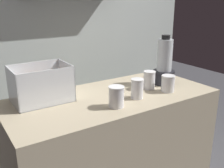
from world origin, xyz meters
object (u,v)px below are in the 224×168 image
(blender_pitcher, at_px, (164,65))
(juice_cup_pomegranate_left, at_px, (137,90))
(juice_cup_pomegranate_right, at_px, (168,84))
(carrot_display_bin, at_px, (41,90))
(juice_cup_pomegranate_far_left, at_px, (116,98))
(juice_cup_orange_middle, at_px, (149,81))

(blender_pitcher, distance_m, juice_cup_pomegranate_left, 0.39)
(juice_cup_pomegranate_right, bearing_deg, carrot_display_bin, 158.98)
(carrot_display_bin, xyz_separation_m, juice_cup_pomegranate_far_left, (0.34, -0.33, -0.01))
(blender_pitcher, bearing_deg, juice_cup_pomegranate_left, -159.38)
(carrot_display_bin, bearing_deg, juice_cup_pomegranate_far_left, -44.74)
(juice_cup_pomegranate_far_left, distance_m, juice_cup_orange_middle, 0.41)
(carrot_display_bin, xyz_separation_m, juice_cup_pomegranate_left, (0.53, -0.29, -0.01))
(juice_cup_pomegranate_far_left, height_order, juice_cup_pomegranate_right, juice_cup_pomegranate_far_left)
(juice_cup_pomegranate_far_left, height_order, juice_cup_orange_middle, juice_cup_orange_middle)
(juice_cup_orange_middle, bearing_deg, juice_cup_pomegranate_left, -151.82)
(juice_cup_pomegranate_far_left, bearing_deg, juice_cup_pomegranate_left, 13.58)
(juice_cup_orange_middle, bearing_deg, carrot_display_bin, 165.33)
(juice_cup_orange_middle, distance_m, juice_cup_pomegranate_right, 0.13)
(carrot_display_bin, height_order, juice_cup_orange_middle, carrot_display_bin)
(juice_cup_pomegranate_left, height_order, juice_cup_pomegranate_right, juice_cup_pomegranate_left)
(juice_cup_pomegranate_left, relative_size, juice_cup_orange_middle, 1.01)
(juice_cup_orange_middle, bearing_deg, blender_pitcher, 11.30)
(carrot_display_bin, distance_m, blender_pitcher, 0.90)
(juice_cup_pomegranate_far_left, distance_m, juice_cup_pomegranate_right, 0.45)
(juice_cup_pomegranate_left, bearing_deg, juice_cup_pomegranate_far_left, -166.42)
(carrot_display_bin, relative_size, juice_cup_pomegranate_left, 2.71)
(juice_cup_orange_middle, bearing_deg, juice_cup_pomegranate_far_left, -158.85)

